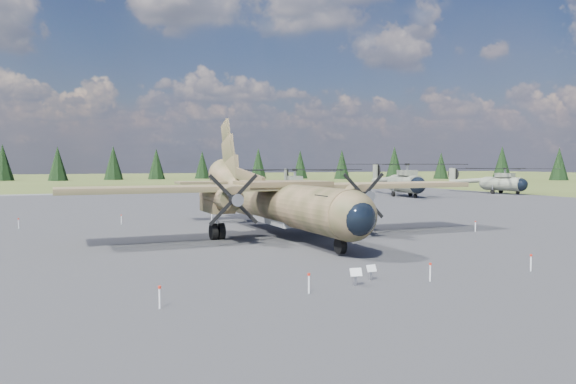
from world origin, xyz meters
name	(u,v)px	position (x,y,z in m)	size (l,w,h in m)	color
ground	(277,244)	(0.00, 0.00, 0.00)	(500.00, 500.00, 0.00)	#535F2A
apron	(231,228)	(0.00, 10.00, 0.00)	(120.00, 120.00, 0.04)	slate
transport_plane	(277,196)	(1.67, 4.05, 2.88)	(30.25, 27.56, 10.02)	#3C3D21
helicopter_near	(294,179)	(14.57, 30.32, 3.24)	(22.33, 22.80, 4.57)	slate
helicopter_mid	(405,173)	(37.23, 39.07, 3.71)	(23.58, 25.56, 5.23)	slate
helicopter_far	(502,175)	(57.25, 39.56, 3.16)	(21.13, 22.23, 4.45)	slate
info_placard_left	(356,274)	(-1.58, -13.08, 0.54)	(0.54, 0.29, 0.80)	gray
info_placard_right	(371,270)	(-0.32, -12.29, 0.48)	(0.47, 0.23, 0.72)	gray
barrier_fence	(270,237)	(-0.46, -0.08, 0.51)	(33.12, 29.62, 0.85)	white
treeline	(151,170)	(-7.23, 5.04, 4.83)	(313.76, 313.64, 10.92)	black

